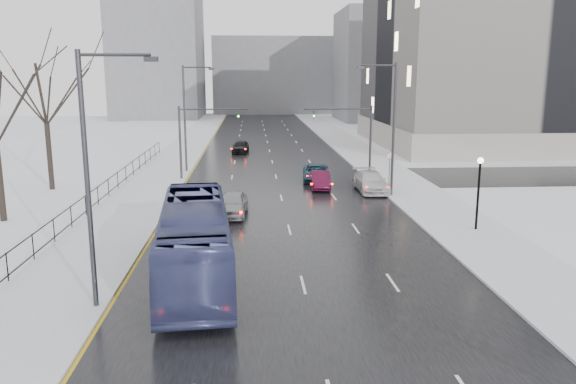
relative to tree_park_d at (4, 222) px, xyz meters
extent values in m
cube|color=black|center=(17.80, 26.00, 0.02)|extent=(16.00, 150.00, 0.04)
cube|color=black|center=(17.80, 14.00, 0.02)|extent=(130.00, 10.00, 0.04)
cube|color=silver|center=(7.30, 26.00, 0.08)|extent=(5.00, 150.00, 0.16)
cube|color=silver|center=(28.30, 26.00, 0.08)|extent=(5.00, 150.00, 0.16)
cube|color=white|center=(-2.20, 26.00, 0.06)|extent=(14.00, 150.00, 0.12)
cube|color=black|center=(4.80, -4.00, 1.41)|extent=(0.04, 70.00, 0.05)
cube|color=black|center=(4.80, -4.00, 0.41)|extent=(0.04, 70.00, 0.05)
cylinder|color=black|center=(4.80, -4.00, 0.81)|extent=(0.06, 0.06, 1.30)
cylinder|color=#2D2D33|center=(26.20, 6.00, 5.00)|extent=(0.20, 0.20, 10.00)
cylinder|color=#2D2D33|center=(24.90, 6.00, 9.80)|extent=(2.60, 0.12, 0.12)
cube|color=#2D2D33|center=(23.60, 6.00, 9.65)|extent=(0.50, 0.25, 0.18)
cylinder|color=#2D2D33|center=(9.40, -14.00, 5.00)|extent=(0.20, 0.20, 10.00)
cylinder|color=#2D2D33|center=(10.70, -14.00, 9.80)|extent=(2.60, 0.12, 0.12)
cube|color=#2D2D33|center=(12.00, -14.00, 9.65)|extent=(0.50, 0.25, 0.18)
cylinder|color=#2D2D33|center=(9.40, 18.00, 5.00)|extent=(0.20, 0.20, 10.00)
cylinder|color=#2D2D33|center=(10.70, 18.00, 9.80)|extent=(2.60, 0.12, 0.12)
cube|color=#2D2D33|center=(12.00, 18.00, 9.65)|extent=(0.50, 0.25, 0.18)
cylinder|color=black|center=(28.80, -4.00, 2.16)|extent=(0.14, 0.14, 4.00)
sphere|color=#FFE5B2|center=(28.80, -4.00, 4.26)|extent=(0.36, 0.36, 0.36)
cylinder|color=#2D2D33|center=(26.20, 14.00, 3.25)|extent=(0.20, 0.20, 6.50)
cylinder|color=#2D2D33|center=(23.20, 14.00, 6.20)|extent=(6.00, 0.12, 0.12)
imported|color=#2D2D33|center=(21.10, 14.00, 5.60)|extent=(0.15, 0.18, 0.90)
sphere|color=#19FF33|center=(21.10, 13.85, 5.60)|extent=(0.16, 0.16, 0.16)
cylinder|color=#2D2D33|center=(9.40, 14.00, 3.25)|extent=(0.20, 0.20, 6.50)
cylinder|color=#2D2D33|center=(12.40, 14.00, 6.20)|extent=(6.00, 0.12, 0.12)
imported|color=#2D2D33|center=(14.50, 14.00, 5.60)|extent=(0.15, 0.18, 0.90)
sphere|color=#19FF33|center=(14.50, 13.85, 5.60)|extent=(0.16, 0.16, 0.16)
cylinder|color=#2D2D33|center=(27.00, 10.00, 1.41)|extent=(0.06, 0.06, 2.50)
cylinder|color=white|center=(27.00, 10.00, 2.56)|extent=(0.60, 0.03, 0.60)
torus|color=#B20C0C|center=(27.00, 10.00, 2.56)|extent=(0.58, 0.06, 0.58)
cube|color=gray|center=(52.80, 38.00, 12.00)|extent=(40.00, 30.00, 24.00)
cube|color=gray|center=(52.80, 38.00, 1.50)|extent=(40.60, 30.60, 3.00)
cube|color=slate|center=(45.80, 81.00, 11.00)|extent=(24.00, 20.00, 22.00)
cube|color=slate|center=(-4.20, 91.00, 14.00)|extent=(18.00, 22.00, 28.00)
cube|color=slate|center=(21.80, 106.00, 9.00)|extent=(30.00, 18.00, 18.00)
imported|color=#3B4173|center=(13.00, -10.82, 1.79)|extent=(4.06, 12.78, 3.50)
imported|color=gray|center=(14.30, 0.76, 0.83)|extent=(2.25, 4.78, 1.58)
imported|color=#430B23|center=(21.15, 9.28, 0.74)|extent=(1.71, 4.32, 1.40)
imported|color=navy|center=(21.23, 12.78, 0.73)|extent=(2.73, 5.17, 1.39)
imported|color=silver|center=(25.00, 7.89, 0.82)|extent=(2.31, 5.45, 1.57)
imported|color=black|center=(14.30, 31.34, 0.79)|extent=(2.19, 4.54, 1.49)
camera|label=1|loc=(15.62, -35.24, 9.07)|focal=35.00mm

